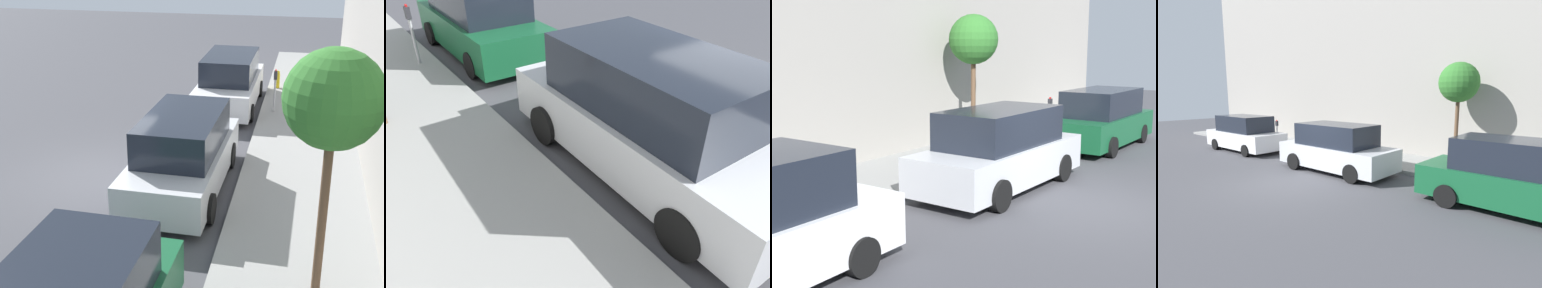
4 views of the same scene
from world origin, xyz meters
The scene contains 5 objects.
ground_plane centered at (0.00, 0.00, 0.00)m, with size 60.00×60.00×0.00m, color #424247.
sidewalk centered at (5.00, 0.00, 0.07)m, with size 3.01×32.00×0.15m.
parked_minivan_nearest centered at (2.17, -6.59, 0.92)m, with size 2.02×4.94×1.90m.
parked_minivan_second centered at (2.24, -0.17, 0.92)m, with size 2.02×4.93×1.90m.
parking_meter_near centered at (3.95, -6.39, 1.02)m, with size 0.11×0.15×1.41m.
Camera 2 is at (5.91, 3.14, 3.61)m, focal length 35.00 mm.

